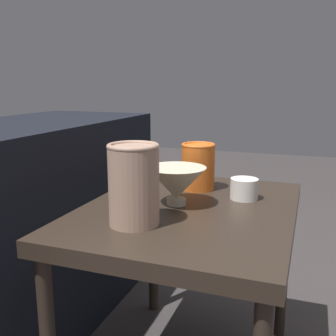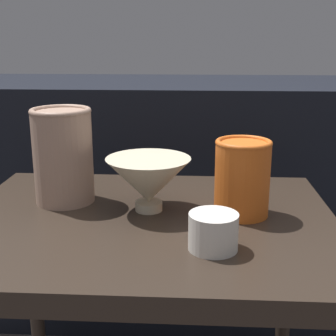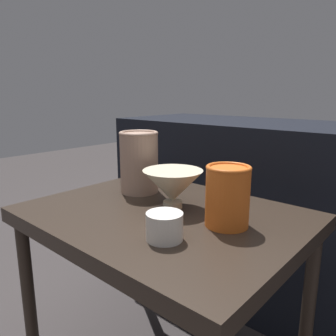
# 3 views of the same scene
# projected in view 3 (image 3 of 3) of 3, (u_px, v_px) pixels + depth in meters

# --- Properties ---
(table) EXTENTS (0.71, 0.55, 0.54)m
(table) POSITION_uv_depth(u_px,v_px,m) (163.00, 232.00, 0.88)
(table) COLOR #2D231C
(table) RESTS_ON ground_plane
(couch_backdrop) EXTENTS (1.29, 0.50, 0.74)m
(couch_backdrop) POSITION_uv_depth(u_px,v_px,m) (265.00, 211.00, 1.37)
(couch_backdrop) COLOR black
(couch_backdrop) RESTS_ON ground_plane
(bowl) EXTENTS (0.16, 0.16, 0.10)m
(bowl) POSITION_uv_depth(u_px,v_px,m) (174.00, 187.00, 0.88)
(bowl) COLOR beige
(bowl) RESTS_ON table
(vase_textured_left) EXTENTS (0.12, 0.12, 0.19)m
(vase_textured_left) POSITION_uv_depth(u_px,v_px,m) (139.00, 161.00, 1.02)
(vase_textured_left) COLOR tan
(vase_textured_left) RESTS_ON table
(vase_colorful_right) EXTENTS (0.10, 0.10, 0.14)m
(vase_colorful_right) POSITION_uv_depth(u_px,v_px,m) (228.00, 195.00, 0.76)
(vase_colorful_right) COLOR orange
(vase_colorful_right) RESTS_ON table
(cup) EXTENTS (0.08, 0.08, 0.06)m
(cup) POSITION_uv_depth(u_px,v_px,m) (165.00, 226.00, 0.69)
(cup) COLOR silver
(cup) RESTS_ON table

